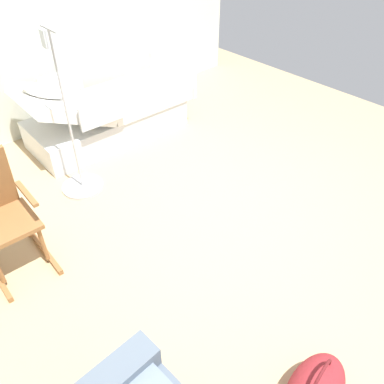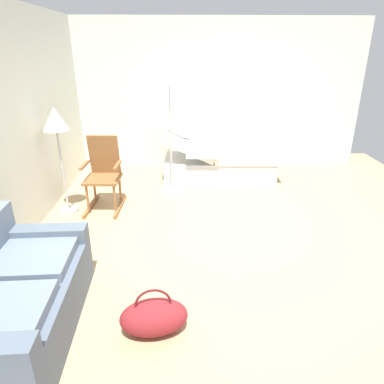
{
  "view_description": "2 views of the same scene",
  "coord_description": "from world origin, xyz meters",
  "px_view_note": "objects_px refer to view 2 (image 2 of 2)",
  "views": [
    {
      "loc": [
        -2.06,
        2.31,
        2.7
      ],
      "look_at": [
        -0.21,
        0.6,
        0.66
      ],
      "focal_mm": 37.2,
      "sensor_mm": 36.0,
      "label": 1
    },
    {
      "loc": [
        -3.98,
        0.71,
        2.2
      ],
      "look_at": [
        -0.19,
        0.59,
        0.61
      ],
      "focal_mm": 32.55,
      "sensor_mm": 36.0,
      "label": 2
    }
  ],
  "objects_px": {
    "hospital_bed": "(219,161)",
    "iv_pole": "(172,178)",
    "couch": "(13,303)",
    "floor_lamp": "(56,126)",
    "rocking_chair": "(104,174)",
    "duffel_bag": "(154,317)"
  },
  "relations": [
    {
      "from": "floor_lamp",
      "to": "duffel_bag",
      "type": "relative_size",
      "value": 2.48
    },
    {
      "from": "rocking_chair",
      "to": "iv_pole",
      "type": "relative_size",
      "value": 0.62
    },
    {
      "from": "couch",
      "to": "floor_lamp",
      "type": "distance_m",
      "value": 2.52
    },
    {
      "from": "hospital_bed",
      "to": "floor_lamp",
      "type": "relative_size",
      "value": 1.44
    },
    {
      "from": "rocking_chair",
      "to": "duffel_bag",
      "type": "bearing_deg",
      "value": -160.77
    },
    {
      "from": "iv_pole",
      "to": "hospital_bed",
      "type": "bearing_deg",
      "value": -48.89
    },
    {
      "from": "iv_pole",
      "to": "duffel_bag",
      "type": "bearing_deg",
      "value": 178.41
    },
    {
      "from": "floor_lamp",
      "to": "iv_pole",
      "type": "height_order",
      "value": "iv_pole"
    },
    {
      "from": "iv_pole",
      "to": "floor_lamp",
      "type": "bearing_deg",
      "value": 113.52
    },
    {
      "from": "rocking_chair",
      "to": "duffel_bag",
      "type": "distance_m",
      "value": 2.69
    },
    {
      "from": "couch",
      "to": "duffel_bag",
      "type": "bearing_deg",
      "value": -91.42
    },
    {
      "from": "couch",
      "to": "floor_lamp",
      "type": "xyz_separation_m",
      "value": [
        2.33,
        0.28,
        0.92
      ]
    },
    {
      "from": "hospital_bed",
      "to": "iv_pole",
      "type": "distance_m",
      "value": 1.12
    },
    {
      "from": "hospital_bed",
      "to": "iv_pole",
      "type": "bearing_deg",
      "value": 131.11
    },
    {
      "from": "rocking_chair",
      "to": "duffel_bag",
      "type": "xyz_separation_m",
      "value": [
        -2.52,
        -0.88,
        -0.35
      ]
    },
    {
      "from": "hospital_bed",
      "to": "duffel_bag",
      "type": "height_order",
      "value": "hospital_bed"
    },
    {
      "from": "couch",
      "to": "rocking_chair",
      "type": "relative_size",
      "value": 1.55
    },
    {
      "from": "hospital_bed",
      "to": "rocking_chair",
      "type": "bearing_deg",
      "value": 124.0
    },
    {
      "from": "floor_lamp",
      "to": "duffel_bag",
      "type": "height_order",
      "value": "floor_lamp"
    },
    {
      "from": "rocking_chair",
      "to": "iv_pole",
      "type": "distance_m",
      "value": 1.1
    },
    {
      "from": "iv_pole",
      "to": "rocking_chair",
      "type": "bearing_deg",
      "value": 116.61
    },
    {
      "from": "hospital_bed",
      "to": "floor_lamp",
      "type": "height_order",
      "value": "floor_lamp"
    }
  ]
}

